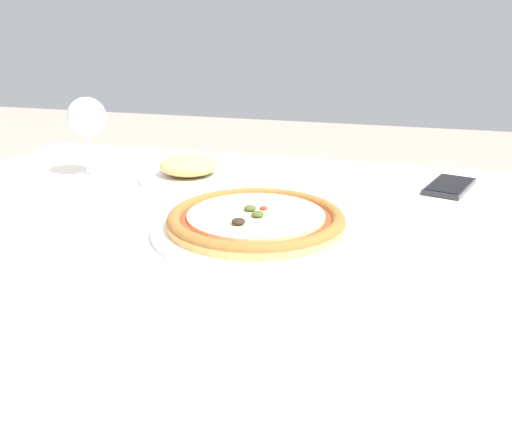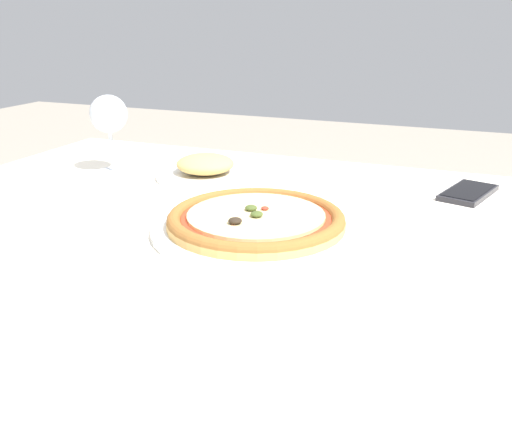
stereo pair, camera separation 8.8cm
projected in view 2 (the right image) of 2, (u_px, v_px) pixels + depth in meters
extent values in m
cube|color=brown|center=(257.00, 249.00, 0.89)|extent=(1.29, 0.91, 0.04)
cube|color=white|center=(257.00, 237.00, 0.88)|extent=(1.39, 1.01, 0.01)
cylinder|color=brown|center=(112.00, 288.00, 1.56)|extent=(0.06, 0.06, 0.69)
cylinder|color=white|center=(256.00, 229.00, 0.89)|extent=(0.33, 0.33, 0.01)
cylinder|color=tan|center=(256.00, 222.00, 0.89)|extent=(0.28, 0.28, 0.01)
torus|color=#935B28|center=(256.00, 218.00, 0.89)|extent=(0.28, 0.28, 0.02)
cylinder|color=#BC381E|center=(256.00, 217.00, 0.89)|extent=(0.23, 0.23, 0.00)
cylinder|color=beige|center=(256.00, 215.00, 0.88)|extent=(0.22, 0.22, 0.00)
ellipsoid|color=#A83323|center=(266.00, 208.00, 0.90)|extent=(0.01, 0.01, 0.01)
ellipsoid|color=#425123|center=(251.00, 208.00, 0.90)|extent=(0.02, 0.02, 0.01)
ellipsoid|color=#425123|center=(258.00, 215.00, 0.86)|extent=(0.02, 0.02, 0.01)
ellipsoid|color=#A83323|center=(234.00, 222.00, 0.84)|extent=(0.01, 0.01, 0.01)
ellipsoid|color=#2D2319|center=(235.00, 221.00, 0.84)|extent=(0.02, 0.02, 0.01)
cube|color=silver|center=(1.00, 236.00, 0.87)|extent=(0.01, 0.05, 0.00)
cube|color=silver|center=(4.00, 237.00, 0.87)|extent=(0.01, 0.05, 0.00)
cylinder|color=silver|center=(114.00, 171.00, 1.23)|extent=(0.07, 0.07, 0.00)
cylinder|color=silver|center=(112.00, 150.00, 1.21)|extent=(0.01, 0.01, 0.09)
sphere|color=silver|center=(109.00, 114.00, 1.19)|extent=(0.08, 0.08, 0.08)
cube|color=#232328|center=(468.00, 193.00, 1.07)|extent=(0.11, 0.16, 0.01)
cube|color=black|center=(469.00, 190.00, 1.07)|extent=(0.10, 0.14, 0.00)
cylinder|color=white|center=(206.00, 175.00, 1.19)|extent=(0.21, 0.21, 0.01)
ellipsoid|color=tan|center=(205.00, 164.00, 1.18)|extent=(0.12, 0.12, 0.04)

